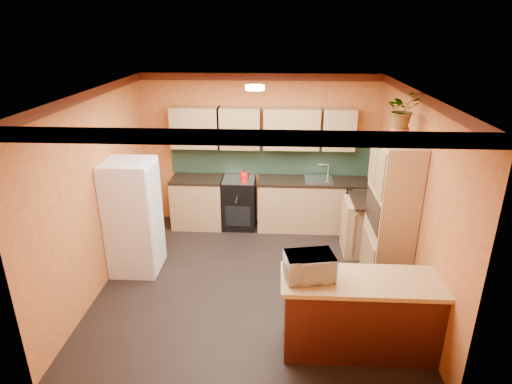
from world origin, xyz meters
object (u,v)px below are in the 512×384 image
microwave (309,266)px  breakfast_bar (366,318)px  fridge (133,217)px  stove (239,203)px  pantry (390,217)px  base_cabinets_back (274,204)px

microwave → breakfast_bar: bearing=-11.2°
fridge → breakfast_bar: size_ratio=0.94×
stove → pantry: (2.20, -1.79, 0.59)m
base_cabinets_back → pantry: 2.46m
base_cabinets_back → microwave: (0.42, -3.14, 0.63)m
stove → pantry: 2.90m
breakfast_bar → microwave: (-0.65, 0.00, 0.63)m
pantry → breakfast_bar: 1.57m
base_cabinets_back → microwave: bearing=-82.4°
stove → breakfast_bar: size_ratio=0.51×
fridge → microwave: fridge is taller
stove → breakfast_bar: (1.70, -3.14, -0.02)m
breakfast_bar → fridge: bearing=152.9°
base_cabinets_back → pantry: size_ratio=1.74×
breakfast_bar → microwave: size_ratio=3.55×
stove → breakfast_bar: 3.57m
fridge → pantry: pantry is taller
stove → microwave: size_ratio=1.79×
stove → fridge: bearing=-131.8°
stove → fridge: size_ratio=0.54×
fridge → pantry: bearing=-3.6°
fridge → breakfast_bar: fridge is taller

